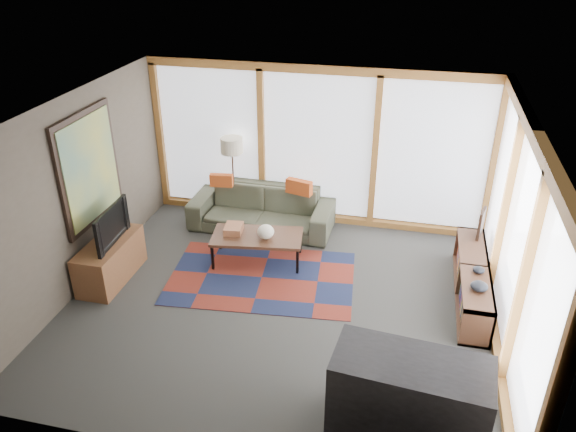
% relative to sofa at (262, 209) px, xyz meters
% --- Properties ---
extents(ground, '(5.50, 5.50, 0.00)m').
position_rel_sofa_xyz_m(ground, '(0.80, -1.95, -0.34)').
color(ground, '#292A27').
rests_on(ground, ground).
extents(room_envelope, '(5.52, 5.02, 2.62)m').
position_rel_sofa_xyz_m(room_envelope, '(1.30, -1.39, 1.21)').
color(room_envelope, '#484036').
rests_on(room_envelope, ground).
extents(rug, '(2.72, 1.89, 0.01)m').
position_rel_sofa_xyz_m(rug, '(0.39, -1.43, -0.33)').
color(rug, maroon).
rests_on(rug, ground).
extents(sofa, '(2.31, 0.94, 0.67)m').
position_rel_sofa_xyz_m(sofa, '(0.00, 0.00, 0.00)').
color(sofa, '#393E2D').
rests_on(sofa, ground).
extents(pillow_left, '(0.38, 0.16, 0.20)m').
position_rel_sofa_xyz_m(pillow_left, '(-0.67, 0.02, 0.44)').
color(pillow_left, '#B04519').
rests_on(pillow_left, sofa).
extents(pillow_right, '(0.44, 0.23, 0.23)m').
position_rel_sofa_xyz_m(pillow_right, '(0.61, 0.02, 0.45)').
color(pillow_right, '#B04519').
rests_on(pillow_right, sofa).
extents(floor_lamp, '(0.36, 0.36, 1.44)m').
position_rel_sofa_xyz_m(floor_lamp, '(-0.53, 0.21, 0.39)').
color(floor_lamp, '#322117').
rests_on(floor_lamp, ground).
extents(coffee_table, '(1.38, 0.83, 0.43)m').
position_rel_sofa_xyz_m(coffee_table, '(0.21, -1.01, -0.12)').
color(coffee_table, '#381E16').
rests_on(coffee_table, ground).
extents(book_stack, '(0.29, 0.34, 0.10)m').
position_rel_sofa_xyz_m(book_stack, '(-0.15, -0.99, 0.15)').
color(book_stack, brown).
rests_on(book_stack, coffee_table).
extents(vase, '(0.25, 0.25, 0.21)m').
position_rel_sofa_xyz_m(vase, '(0.36, -1.05, 0.20)').
color(vase, silver).
rests_on(vase, coffee_table).
extents(bookshelf, '(0.38, 2.07, 0.52)m').
position_rel_sofa_xyz_m(bookshelf, '(3.23, -1.25, -0.08)').
color(bookshelf, '#381E16').
rests_on(bookshelf, ground).
extents(bowl_a, '(0.25, 0.25, 0.11)m').
position_rel_sofa_xyz_m(bowl_a, '(3.24, -1.82, 0.23)').
color(bowl_a, black).
rests_on(bowl_a, bookshelf).
extents(bowl_b, '(0.17, 0.17, 0.08)m').
position_rel_sofa_xyz_m(bowl_b, '(3.26, -1.42, 0.22)').
color(bowl_b, black).
rests_on(bowl_b, bookshelf).
extents(shelf_picture, '(0.12, 0.31, 0.41)m').
position_rel_sofa_xyz_m(shelf_picture, '(3.33, -0.46, 0.39)').
color(shelf_picture, black).
rests_on(shelf_picture, bookshelf).
extents(tv_console, '(0.49, 1.17, 0.58)m').
position_rel_sofa_xyz_m(tv_console, '(-1.65, -1.91, -0.04)').
color(tv_console, brown).
rests_on(tv_console, ground).
extents(television, '(0.17, 0.91, 0.52)m').
position_rel_sofa_xyz_m(television, '(-1.64, -1.89, 0.51)').
color(television, black).
rests_on(television, tv_console).
extents(bar_counter, '(1.52, 0.82, 0.92)m').
position_rel_sofa_xyz_m(bar_counter, '(2.49, -3.75, 0.13)').
color(bar_counter, black).
rests_on(bar_counter, ground).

